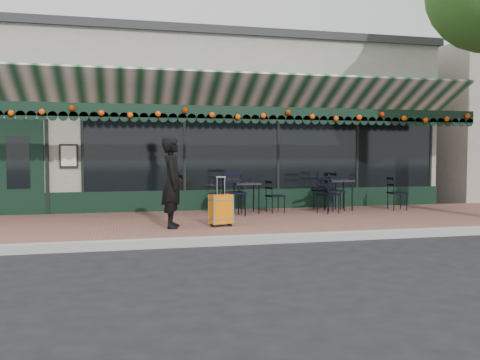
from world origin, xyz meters
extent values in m
plane|color=black|center=(0.00, 0.00, 0.00)|extent=(80.00, 80.00, 0.00)
cube|color=brown|center=(0.00, 2.00, 0.07)|extent=(18.00, 4.00, 0.15)
cube|color=#9E9E99|center=(0.00, -0.08, 0.07)|extent=(18.00, 0.16, 0.15)
cube|color=gray|center=(0.00, 8.00, 2.25)|extent=(12.00, 8.00, 4.50)
cube|color=black|center=(1.20, 3.98, 1.65)|extent=(9.20, 0.04, 2.00)
cube|color=black|center=(-4.80, 3.98, 1.25)|extent=(1.10, 0.07, 2.20)
cube|color=silver|center=(-3.70, 3.94, 1.50)|extent=(0.42, 0.04, 0.55)
cube|color=black|center=(0.00, 2.52, 2.46)|extent=(12.00, 0.03, 0.28)
cylinder|color=orange|center=(0.00, 2.46, 2.44)|extent=(11.60, 0.12, 0.12)
imported|color=black|center=(-1.58, 1.14, 1.01)|extent=(0.50, 0.68, 1.72)
cube|color=orange|center=(-0.65, 1.12, 0.48)|extent=(0.46, 0.33, 0.56)
cube|color=black|center=(-0.65, 1.12, 0.18)|extent=(0.46, 0.33, 0.06)
cube|color=silver|center=(-0.65, 1.12, 0.93)|extent=(0.19, 0.07, 0.34)
cube|color=black|center=(2.74, 3.23, 0.88)|extent=(0.61, 0.61, 0.04)
cylinder|color=black|center=(2.49, 2.98, 0.51)|extent=(0.03, 0.03, 0.71)
cylinder|color=black|center=(3.00, 2.98, 0.51)|extent=(0.03, 0.03, 0.71)
cylinder|color=black|center=(2.49, 3.49, 0.51)|extent=(0.03, 0.03, 0.71)
cylinder|color=black|center=(3.00, 3.49, 0.51)|extent=(0.03, 0.03, 0.71)
cube|color=black|center=(0.35, 3.12, 0.85)|extent=(0.58, 0.58, 0.04)
cylinder|color=black|center=(0.11, 2.88, 0.49)|extent=(0.03, 0.03, 0.68)
cylinder|color=black|center=(0.60, 2.88, 0.49)|extent=(0.03, 0.03, 0.68)
cylinder|color=black|center=(0.11, 3.36, 0.49)|extent=(0.03, 0.03, 0.68)
cylinder|color=black|center=(0.60, 3.36, 0.49)|extent=(0.03, 0.03, 0.68)
camera|label=1|loc=(-2.53, -8.46, 1.56)|focal=38.00mm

